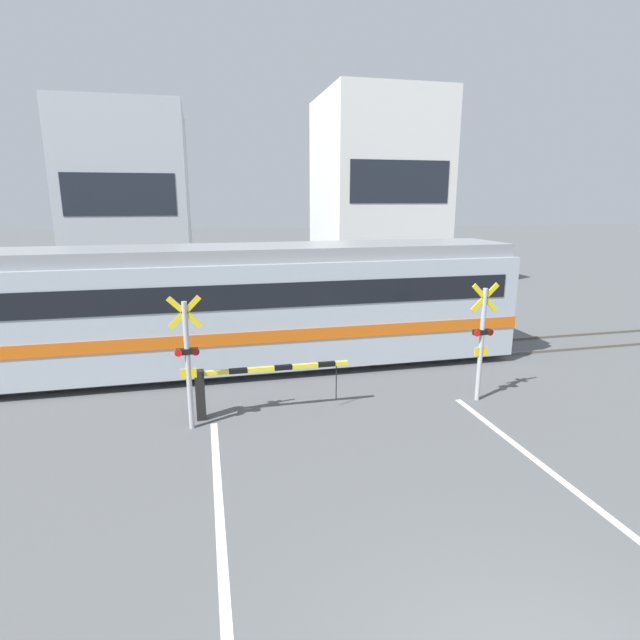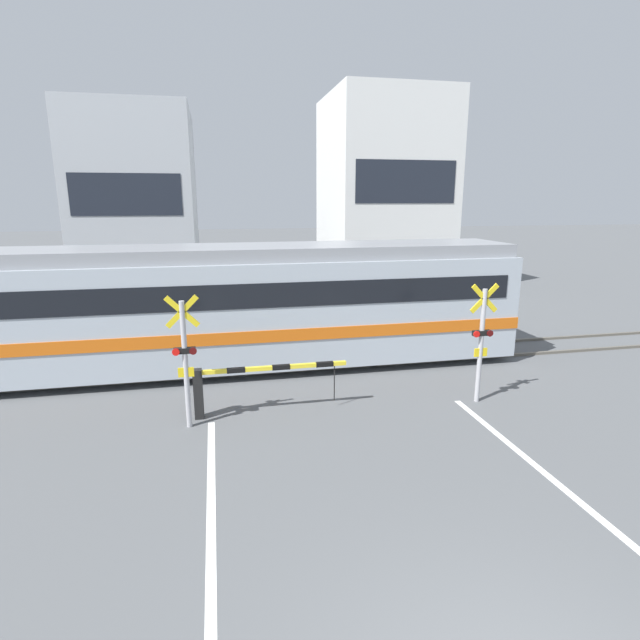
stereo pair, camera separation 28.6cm
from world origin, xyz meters
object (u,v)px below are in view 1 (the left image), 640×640
Objects in this scene: commuter_train at (123,310)px; crossing_barrier_near at (238,382)px; crossing_barrier_far at (359,313)px; crossing_signal_right at (482,337)px; crossing_signal_left at (188,357)px; pedestrian at (316,293)px.

commuter_train is 4.40m from crossing_barrier_near.
crossing_barrier_far is 1.20× the size of crossing_signal_right.
pedestrian is at bearing 62.45° from crossing_signal_left.
crossing_signal_right is at bearing -4.02° from crossing_barrier_near.
commuter_train is at bearing 114.90° from crossing_signal_left.
crossing_signal_left is at bearing -158.64° from crossing_barrier_near.
crossing_signal_left is at bearing -65.10° from commuter_train.
commuter_train is at bearing -139.98° from pedestrian.
commuter_train reaches higher than crossing_signal_right.
crossing_signal_left and crossing_signal_right have the same top height.
crossing_signal_left is 1.57× the size of pedestrian.
crossing_signal_right reaches higher than crossing_barrier_near.
crossing_barrier_far is (7.34, 2.58, -1.06)m from commuter_train.
crossing_barrier_far is 1.20× the size of crossing_signal_left.
crossing_barrier_near is 9.49m from pedestrian.
crossing_signal_left is at bearing -131.97° from crossing_barrier_far.
pedestrian is at bearing 107.18° from crossing_barrier_far.
crossing_signal_right is (8.36, -3.68, -0.29)m from commuter_train.
crossing_barrier_near is at bearing -128.22° from crossing_barrier_far.
commuter_train is 6.36× the size of crossing_barrier_far.
crossing_signal_left is (-1.01, -0.40, 0.77)m from crossing_barrier_near.
commuter_train reaches higher than crossing_barrier_far.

